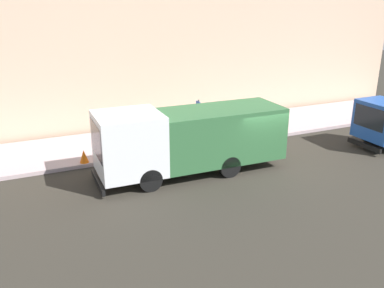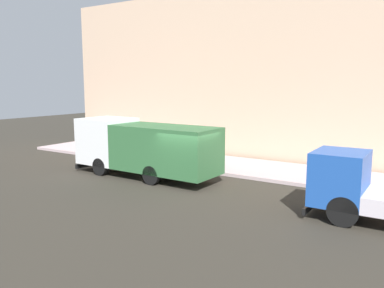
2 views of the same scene
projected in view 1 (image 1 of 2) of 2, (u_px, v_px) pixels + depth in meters
name	position (u px, v px, depth m)	size (l,w,h in m)	color
ground	(260.00, 167.00, 18.17)	(80.00, 80.00, 0.00)	#2F2B24
sidewalk	(208.00, 132.00, 22.61)	(4.38, 30.00, 0.17)	#B59EA0
building_facade	(188.00, 31.00, 23.20)	(0.50, 30.00, 10.52)	#D1AE8F
large_utility_truck	(190.00, 138.00, 17.06)	(2.53, 8.00, 2.86)	silver
pedestrian_walking	(177.00, 122.00, 21.11)	(0.36, 0.36, 1.65)	#4C384E
traffic_cone_orange	(84.00, 156.00, 18.11)	(0.40, 0.40, 0.57)	orange
street_sign_post	(198.00, 119.00, 19.90)	(0.44, 0.08, 2.28)	#4C5156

